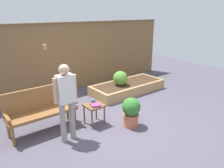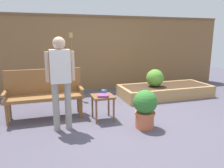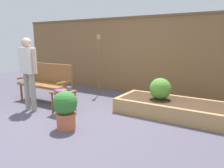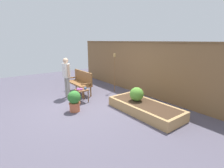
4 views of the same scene
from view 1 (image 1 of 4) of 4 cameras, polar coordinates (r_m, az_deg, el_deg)
name	(u,v)px [view 1 (image 1 of 4)]	position (r m, az deg, el deg)	size (l,w,h in m)	color
ground_plane	(112,121)	(5.21, -0.11, -9.59)	(14.00, 14.00, 0.00)	#514C5B
fence_back	(60,58)	(6.97, -13.46, 6.72)	(8.40, 0.14, 2.16)	brown
garden_bench	(40,107)	(4.86, -18.40, -5.67)	(1.44, 0.48, 0.94)	brown
side_table	(94,108)	(4.91, -4.73, -6.33)	(0.40, 0.40, 0.48)	brown
cup_on_table	(93,101)	(4.98, -5.00, -4.47)	(0.12, 0.09, 0.08)	teal
book_on_table	(95,105)	(4.81, -4.38, -5.56)	(0.20, 0.20, 0.04)	#7F3875
potted_boxwood	(131,111)	(4.85, 5.05, -7.03)	(0.41, 0.41, 0.67)	#C66642
raised_planter_bed	(128,87)	(6.97, 4.14, -0.86)	(2.40, 1.00, 0.30)	#AD8451
shrub_near_bench	(120,78)	(6.63, 2.21, 1.53)	(0.45, 0.45, 0.45)	brown
tiki_torch	(46,64)	(6.03, -16.91, 5.10)	(0.10, 0.10, 1.66)	brown
person_by_bench	(66,97)	(4.18, -12.03, -3.28)	(0.47, 0.20, 1.56)	gray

